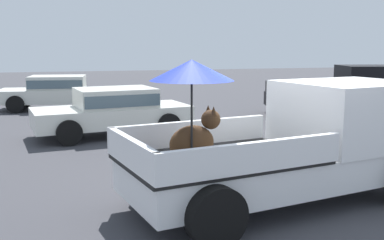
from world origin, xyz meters
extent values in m
plane|color=#38383D|center=(0.00, 0.00, 0.00)|extent=(80.00, 80.00, 0.00)
cylinder|color=black|center=(1.55, 1.27, 0.40)|extent=(0.84, 0.42, 0.80)
cylinder|color=black|center=(-1.90, 0.66, 0.40)|extent=(0.84, 0.42, 0.80)
cylinder|color=black|center=(-1.55, -1.27, 0.40)|extent=(0.84, 0.42, 0.80)
cube|color=white|center=(0.00, 0.00, 0.57)|extent=(5.24, 2.65, 0.50)
cube|color=white|center=(1.38, 0.25, 1.36)|extent=(2.40, 2.20, 1.08)
cube|color=black|center=(-1.13, -0.20, 0.85)|extent=(3.08, 2.31, 0.06)
cube|color=white|center=(-1.29, 0.70, 1.08)|extent=(2.77, 0.59, 0.40)
cube|color=white|center=(-0.97, -1.11, 1.08)|extent=(2.77, 0.59, 0.40)
cube|color=white|center=(-2.46, -0.44, 1.08)|extent=(0.42, 1.83, 0.40)
ellipsoid|color=#472D19|center=(-1.59, -0.35, 1.14)|extent=(0.73, 0.43, 0.52)
sphere|color=#472D19|center=(-1.29, -0.30, 1.46)|extent=(0.33, 0.33, 0.28)
cone|color=#472D19|center=(-1.31, -0.22, 1.60)|extent=(0.10, 0.10, 0.12)
cone|color=#472D19|center=(-1.28, -0.38, 1.60)|extent=(0.10, 0.10, 0.12)
cylinder|color=black|center=(-1.64, -0.53, 1.48)|extent=(0.03, 0.03, 1.20)
cone|color=#1E33B7|center=(-1.64, -0.53, 2.18)|extent=(1.32, 1.32, 0.28)
cylinder|color=black|center=(8.01, 8.38, 0.38)|extent=(0.80, 0.45, 0.76)
cylinder|color=black|center=(4.92, 9.22, 0.38)|extent=(0.80, 0.45, 0.76)
cylinder|color=black|center=(4.42, 7.39, 0.38)|extent=(0.80, 0.45, 0.76)
cube|color=black|center=(6.21, 7.88, 0.55)|extent=(5.10, 3.00, 0.50)
cube|color=black|center=(7.37, 7.57, 1.30)|extent=(2.31, 2.24, 1.00)
cube|color=black|center=(5.25, 8.15, 1.00)|extent=(3.08, 2.45, 0.40)
cylinder|color=black|center=(-4.98, 11.65, 0.33)|extent=(0.68, 0.31, 0.66)
cylinder|color=black|center=(-4.74, 13.40, 0.33)|extent=(0.68, 0.31, 0.66)
cylinder|color=black|center=(-2.30, 11.29, 0.33)|extent=(0.68, 0.31, 0.66)
cylinder|color=black|center=(-2.06, 13.03, 0.33)|extent=(0.68, 0.31, 0.66)
cube|color=silver|center=(-3.52, 12.34, 0.55)|extent=(4.50, 2.33, 0.52)
cube|color=silver|center=(-3.42, 12.33, 1.05)|extent=(2.30, 1.87, 0.56)
cube|color=#4C606B|center=(-3.42, 12.33, 1.05)|extent=(2.25, 1.94, 0.32)
cylinder|color=black|center=(-3.17, 5.29, 0.33)|extent=(0.68, 0.31, 0.66)
cylinder|color=black|center=(-3.42, 7.03, 0.33)|extent=(0.68, 0.31, 0.66)
cylinder|color=black|center=(-0.50, 5.67, 0.33)|extent=(0.68, 0.31, 0.66)
cylinder|color=black|center=(-0.75, 7.42, 0.33)|extent=(0.68, 0.31, 0.66)
cube|color=silver|center=(-1.96, 6.35, 0.55)|extent=(4.51, 2.36, 0.52)
cube|color=silver|center=(-1.86, 6.37, 1.05)|extent=(2.31, 1.88, 0.56)
cube|color=#4C606B|center=(-1.86, 6.37, 1.05)|extent=(2.26, 1.95, 0.32)
camera|label=1|loc=(-3.33, -6.29, 2.49)|focal=42.16mm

